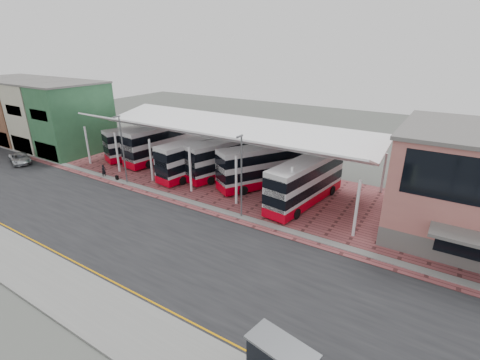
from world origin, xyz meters
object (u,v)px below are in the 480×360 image
Objects in this scene: bus_4 at (266,166)px; bus_5 at (306,182)px; bus_0 at (144,142)px; silver_car at (20,158)px; bus_1 at (164,143)px; bus_3 at (227,158)px; bus_2 at (196,157)px; pedestrian at (104,171)px.

bus_4 is 0.98× the size of bus_5.
bus_0 reaches higher than silver_car.
bus_1 is 1.06× the size of bus_5.
bus_2 is at bearing -134.54° from bus_3.
bus_2 is (7.66, -2.22, -0.20)m from bus_1.
bus_5 is at bearing 5.56° from bus_2.
bus_5 is at bearing -59.43° from silver_car.
pedestrian reaches higher than silver_car.
bus_5 is at bearing -68.48° from pedestrian.
bus_2 is 0.99× the size of bus_3.
bus_2 is 2.34× the size of silver_car.
pedestrian is at bearing -92.20° from bus_1.
bus_2 is at bearing -9.53° from bus_1.
bus_1 is at bearing -165.02° from bus_3.
silver_car is at bearing -136.59° from bus_1.
pedestrian is (-18.14, -8.40, -1.59)m from bus_4.
bus_4 is at bearing 168.00° from bus_5.
pedestrian is (-9.08, -6.94, -1.48)m from bus_2.
bus_5 is at bearing 4.90° from bus_3.
bus_4 reaches higher than bus_3.
bus_4 is at bearing -58.57° from pedestrian.
bus_4 reaches higher than bus_0.
silver_car is at bearing -117.30° from bus_0.
bus_2 is 11.52m from pedestrian.
silver_car is (-15.82, -11.83, -1.83)m from bus_1.
bus_3 is at bearing 175.91° from bus_5.
bus_3 is (11.04, -0.39, -0.18)m from bus_1.
bus_3 is (14.33, 0.21, 0.05)m from bus_0.
silver_car is (-23.48, -9.61, -1.63)m from bus_2.
bus_3 is at bearing -49.65° from silver_car.
silver_car is at bearing -130.81° from bus_4.
bus_1 reaches higher than bus_2.
bus_4 is at bearing 4.04° from bus_1.
pedestrian is (-23.78, -6.34, -1.54)m from bus_5.
bus_3 is 0.98× the size of bus_5.
silver_car is at bearing -139.94° from bus_3.
bus_1 is 19.84m from silver_car.
bus_1 reaches higher than pedestrian.
bus_0 is 0.98× the size of bus_2.
bus_0 is 0.95× the size of bus_5.
bus_4 is 2.35× the size of silver_car.
bus_2 is at bearing -46.05° from pedestrian.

